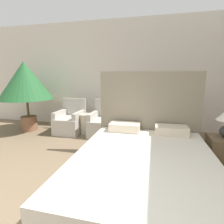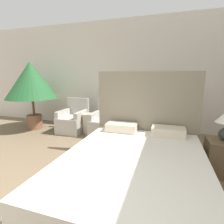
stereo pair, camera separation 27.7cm
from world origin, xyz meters
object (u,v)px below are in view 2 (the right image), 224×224
Objects in this scene: armchair_near_window_left at (73,122)px; armchair_near_window_right at (105,125)px; bed at (135,168)px; potted_palm at (31,82)px; side_table at (89,123)px; nightstand at (222,157)px.

armchair_near_window_left is 0.90m from armchair_near_window_right.
bed is 3.76m from potted_palm.
side_table is at bearing 3.64° from potted_palm.
nightstand reaches higher than side_table.
potted_palm is at bearing -176.87° from armchair_near_window_right.
bed is at bearing -51.32° from side_table.
armchair_near_window_left is 1.66× the size of nightstand.
nightstand is (3.16, -1.13, -0.00)m from armchair_near_window_left.
armchair_near_window_right is at bearing -0.49° from armchair_near_window_left.
potted_palm is 3.58× the size of side_table.
potted_palm reaches higher than nightstand.
bed reaches higher than side_table.
nightstand is 2.93m from side_table.
bed is 2.60× the size of armchair_near_window_right.
armchair_near_window_right is 1.66× the size of nightstand.
bed is at bearing -44.33° from armchair_near_window_left.
armchair_near_window_left and armchair_near_window_right have the same top height.
armchair_near_window_right reaches higher than side_table.
nightstand is at bearing -26.04° from armchair_near_window_right.
bed reaches higher than armchair_near_window_right.
side_table is at bearing 157.15° from nightstand.
potted_palm is (-1.15, -0.09, 1.03)m from armchair_near_window_left.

